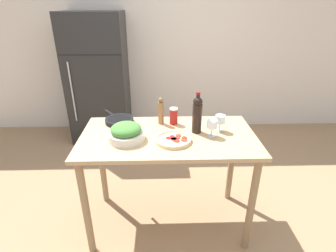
{
  "coord_description": "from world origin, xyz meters",
  "views": [
    {
      "loc": [
        -0.05,
        -1.81,
        1.81
      ],
      "look_at": [
        0.0,
        0.04,
        0.94
      ],
      "focal_mm": 28.0,
      "sensor_mm": 36.0,
      "label": 1
    }
  ],
  "objects": [
    {
      "name": "prep_counter",
      "position": [
        0.0,
        0.0,
        0.75
      ],
      "size": [
        1.36,
        0.72,
        0.88
      ],
      "color": "tan",
      "rests_on": "ground_plane"
    },
    {
      "name": "wine_bottle",
      "position": [
        0.23,
        0.05,
        1.04
      ],
      "size": [
        0.07,
        0.07,
        0.33
      ],
      "color": "black",
      "rests_on": "prep_counter"
    },
    {
      "name": "refrigerator",
      "position": [
        -0.91,
        1.75,
        0.86
      ],
      "size": [
        0.78,
        0.64,
        1.73
      ],
      "color": "black",
      "rests_on": "ground_plane"
    },
    {
      "name": "pepper_mill",
      "position": [
        -0.05,
        0.22,
        0.99
      ],
      "size": [
        0.05,
        0.05,
        0.23
      ],
      "color": "olive",
      "rests_on": "prep_counter"
    },
    {
      "name": "homemade_pizza",
      "position": [
        0.04,
        -0.1,
        0.9
      ],
      "size": [
        0.27,
        0.27,
        0.03
      ],
      "color": "#DBC189",
      "rests_on": "prep_counter"
    },
    {
      "name": "wall_back",
      "position": [
        0.0,
        2.1,
        1.3
      ],
      "size": [
        6.4,
        0.06,
        2.6
      ],
      "color": "silver",
      "rests_on": "ground_plane"
    },
    {
      "name": "salt_canister",
      "position": [
        0.05,
        0.21,
        0.95
      ],
      "size": [
        0.07,
        0.07,
        0.14
      ],
      "color": "#B2231E",
      "rests_on": "prep_counter"
    },
    {
      "name": "wine_glass_near",
      "position": [
        0.33,
        -0.03,
        0.98
      ],
      "size": [
        0.08,
        0.08,
        0.13
      ],
      "color": "silver",
      "rests_on": "prep_counter"
    },
    {
      "name": "salad_bowl",
      "position": [
        -0.31,
        -0.07,
        0.94
      ],
      "size": [
        0.27,
        0.27,
        0.13
      ],
      "color": "silver",
      "rests_on": "prep_counter"
    },
    {
      "name": "wine_glass_far",
      "position": [
        0.41,
        0.06,
        0.98
      ],
      "size": [
        0.08,
        0.08,
        0.13
      ],
      "color": "silver",
      "rests_on": "prep_counter"
    },
    {
      "name": "cast_iron_skillet",
      "position": [
        -0.41,
        0.25,
        0.9
      ],
      "size": [
        0.29,
        0.34,
        0.04
      ],
      "color": "black",
      "rests_on": "prep_counter"
    },
    {
      "name": "ground_plane",
      "position": [
        0.0,
        0.0,
        0.0
      ],
      "size": [
        14.0,
        14.0,
        0.0
      ],
      "primitive_type": "plane",
      "color": "#9E7A56"
    }
  ]
}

